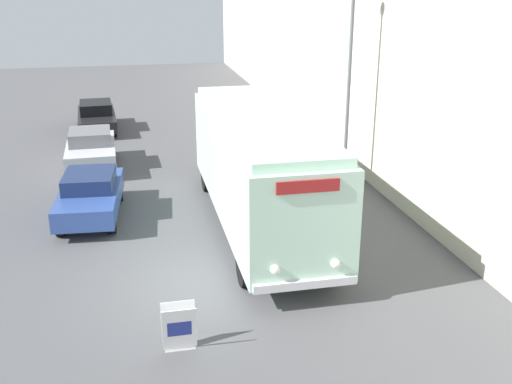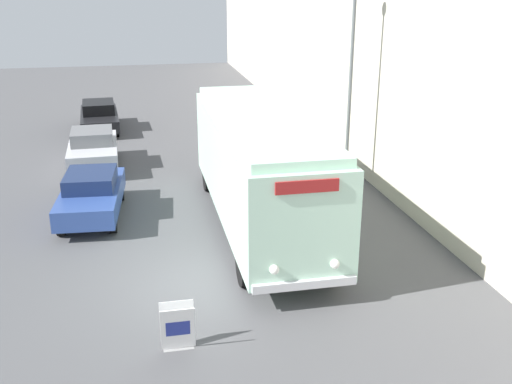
{
  "view_description": "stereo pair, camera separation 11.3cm",
  "coord_description": "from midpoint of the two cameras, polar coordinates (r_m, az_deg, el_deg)",
  "views": [
    {
      "loc": [
        -1.5,
        -13.05,
        7.15
      ],
      "look_at": [
        1.47,
        0.9,
        2.01
      ],
      "focal_mm": 42.0,
      "sensor_mm": 36.0,
      "label": 1
    },
    {
      "loc": [
        -1.38,
        -13.07,
        7.15
      ],
      "look_at": [
        1.47,
        0.9,
        2.01
      ],
      "focal_mm": 42.0,
      "sensor_mm": 36.0,
      "label": 2
    }
  ],
  "objects": [
    {
      "name": "sign_board",
      "position": [
        12.47,
        -7.2,
        -12.69
      ],
      "size": [
        0.7,
        0.37,
        0.99
      ],
      "color": "gray",
      "rests_on": "ground_plane"
    },
    {
      "name": "vintage_bus",
      "position": [
        17.58,
        0.49,
        2.64
      ],
      "size": [
        2.54,
        10.03,
        3.46
      ],
      "color": "black",
      "rests_on": "ground_plane"
    },
    {
      "name": "building_wall_right",
      "position": [
        24.84,
        8.71,
        11.14
      ],
      "size": [
        0.3,
        60.0,
        6.99
      ],
      "color": "beige",
      "rests_on": "ground_plane"
    },
    {
      "name": "streetlamp",
      "position": [
        20.68,
        9.26,
        12.46
      ],
      "size": [
        0.36,
        0.36,
        7.19
      ],
      "color": "#595E60",
      "rests_on": "ground_plane"
    },
    {
      "name": "parked_car_mid",
      "position": [
        24.47,
        -15.13,
        3.99
      ],
      "size": [
        1.96,
        4.09,
        1.51
      ],
      "rotation": [
        0.0,
        0.0,
        0.03
      ],
      "color": "black",
      "rests_on": "ground_plane"
    },
    {
      "name": "parked_car_far",
      "position": [
        30.61,
        -14.6,
        7.03
      ],
      "size": [
        2.01,
        4.59,
        1.39
      ],
      "rotation": [
        0.0,
        0.0,
        0.06
      ],
      "color": "black",
      "rests_on": "ground_plane"
    },
    {
      "name": "parked_car_near",
      "position": [
        19.4,
        -15.23,
        -0.19
      ],
      "size": [
        2.04,
        4.25,
        1.42
      ],
      "rotation": [
        0.0,
        0.0,
        -0.07
      ],
      "color": "black",
      "rests_on": "ground_plane"
    },
    {
      "name": "ground_plane",
      "position": [
        14.96,
        -4.66,
        -8.8
      ],
      "size": [
        80.0,
        80.0,
        0.0
      ],
      "primitive_type": "plane",
      "color": "#4C4C4F"
    }
  ]
}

